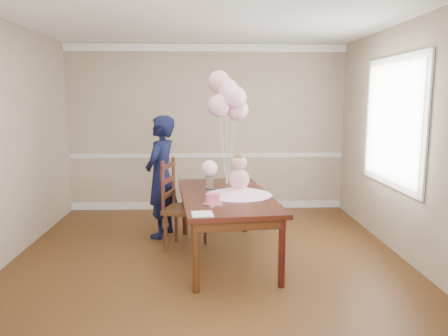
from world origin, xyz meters
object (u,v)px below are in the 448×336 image
(dining_chair_seat, at_px, (186,210))
(woman, at_px, (161,177))
(birthday_cake, at_px, (213,198))
(dining_table_top, at_px, (225,196))

(dining_chair_seat, distance_m, woman, 0.69)
(birthday_cake, height_order, woman, woman)
(dining_table_top, bearing_deg, dining_chair_seat, 141.02)
(birthday_cake, bearing_deg, dining_table_top, 71.91)
(dining_chair_seat, bearing_deg, woman, 139.03)
(dining_chair_seat, relative_size, woman, 0.30)
(dining_chair_seat, height_order, woman, woman)
(birthday_cake, xyz_separation_m, dining_chair_seat, (-0.32, 0.77, -0.32))
(birthday_cake, bearing_deg, woman, 117.35)
(dining_table_top, height_order, woman, woman)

